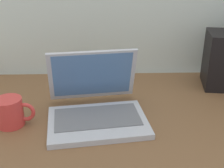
# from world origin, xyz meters

# --- Properties ---
(desk) EXTENTS (1.60, 0.76, 0.03)m
(desk) POSITION_xyz_m (0.00, 0.00, 0.01)
(desk) COLOR brown
(desk) RESTS_ON ground
(laptop) EXTENTS (0.34, 0.33, 0.21)m
(laptop) POSITION_xyz_m (-0.10, 0.00, 0.08)
(laptop) COLOR #B2B5BA
(laptop) RESTS_ON desk
(coffee_mug) EXTENTS (0.12, 0.09, 0.09)m
(coffee_mug) POSITION_xyz_m (-0.36, -0.04, 0.08)
(coffee_mug) COLOR red
(coffee_mug) RESTS_ON desk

